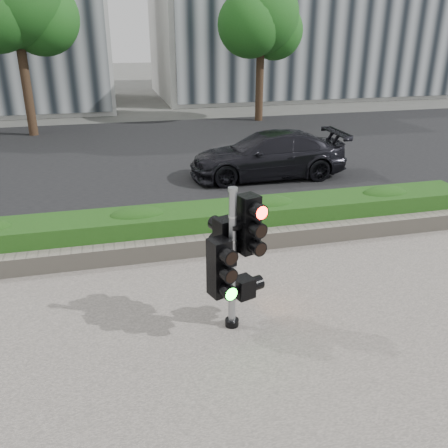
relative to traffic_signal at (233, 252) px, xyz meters
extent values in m
plane|color=#51514C|center=(0.10, 0.52, -1.20)|extent=(120.00, 120.00, 0.00)
cube|color=#9E9389|center=(0.10, -1.98, -1.18)|extent=(16.00, 11.00, 0.03)
cube|color=black|center=(0.10, 10.52, -1.19)|extent=(60.00, 13.00, 0.02)
cube|color=gray|center=(0.10, 3.67, -1.14)|extent=(60.00, 0.25, 0.12)
cube|color=gray|center=(0.10, 2.42, -1.00)|extent=(12.00, 0.32, 0.34)
cube|color=#347B25|center=(0.10, 3.07, -0.83)|extent=(12.00, 1.00, 0.68)
cylinder|color=black|center=(-4.40, 15.02, 0.82)|extent=(0.36, 0.36, 4.03)
sphere|color=#1A4B15|center=(-3.53, 15.38, 3.27)|extent=(2.88, 2.88, 2.88)
cylinder|color=black|center=(5.60, 16.02, 0.60)|extent=(0.36, 0.36, 3.58)
sphere|color=#1A4B15|center=(5.60, 16.02, 3.41)|extent=(3.33, 3.33, 3.33)
sphere|color=#1A4B15|center=(6.37, 16.34, 2.77)|extent=(2.56, 2.56, 2.56)
sphere|color=#1A4B15|center=(4.96, 15.64, 3.03)|extent=(2.82, 2.82, 2.82)
cylinder|color=black|center=(-0.02, -0.04, -1.12)|extent=(0.20, 0.20, 0.10)
cylinder|color=gray|center=(-0.02, -0.04, -0.14)|extent=(0.10, 0.10, 2.06)
cylinder|color=gray|center=(-0.02, -0.04, 0.92)|extent=(0.13, 0.13, 0.05)
cube|color=#FF1107|center=(0.21, 0.01, 0.39)|extent=(0.33, 0.33, 0.82)
cube|color=#14E51E|center=(-0.23, -0.14, -0.14)|extent=(0.33, 0.33, 0.82)
cube|color=black|center=(-0.06, 0.19, 0.14)|extent=(0.33, 0.33, 0.56)
cube|color=orange|center=(0.18, 0.06, -0.61)|extent=(0.33, 0.33, 0.30)
imported|color=black|center=(2.94, 7.04, -0.52)|extent=(4.55, 1.94, 1.31)
camera|label=1|loc=(-1.55, -5.66, 2.83)|focal=38.00mm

